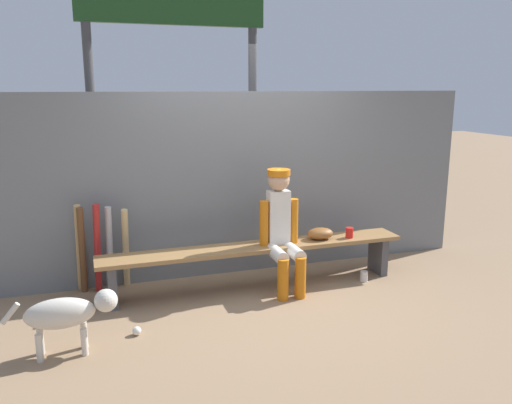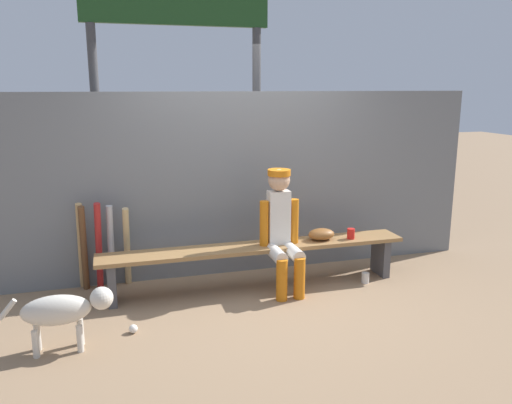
{
  "view_description": "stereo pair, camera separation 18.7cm",
  "coord_description": "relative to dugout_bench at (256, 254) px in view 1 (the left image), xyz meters",
  "views": [
    {
      "loc": [
        -1.55,
        -4.72,
        2.02
      ],
      "look_at": [
        0.0,
        0.0,
        0.9
      ],
      "focal_mm": 36.06,
      "sensor_mm": 36.0,
      "label": 1
    },
    {
      "loc": [
        -1.37,
        -4.77,
        2.02
      ],
      "look_at": [
        0.0,
        0.0,
        0.9
      ],
      "focal_mm": 36.06,
      "sensor_mm": 36.0,
      "label": 2
    }
  ],
  "objects": [
    {
      "name": "baseball_glove",
      "position": [
        0.71,
        0.0,
        0.15
      ],
      "size": [
        0.28,
        0.2,
        0.12
      ],
      "primitive_type": "ellipsoid",
      "color": "brown",
      "rests_on": "dugout_bench"
    },
    {
      "name": "bat_wood_natural",
      "position": [
        -1.25,
        0.39,
        0.06
      ],
      "size": [
        0.07,
        0.25,
        0.85
      ],
      "primitive_type": "cylinder",
      "rotation": [
        0.22,
        0.0,
        0.02
      ],
      "color": "tan",
      "rests_on": "ground_plane"
    },
    {
      "name": "ground_plane",
      "position": [
        0.0,
        0.0,
        -0.36
      ],
      "size": [
        30.0,
        30.0,
        0.0
      ],
      "primitive_type": "plane",
      "color": "#937556"
    },
    {
      "name": "bat_aluminum_red",
      "position": [
        -1.53,
        0.34,
        0.1
      ],
      "size": [
        0.1,
        0.22,
        0.93
      ],
      "primitive_type": "cylinder",
      "rotation": [
        0.16,
        0.0,
        0.16
      ],
      "color": "#B22323",
      "rests_on": "ground_plane"
    },
    {
      "name": "cup_on_bench",
      "position": [
        1.03,
        -0.05,
        0.14
      ],
      "size": [
        0.08,
        0.08,
        0.11
      ],
      "primitive_type": "cylinder",
      "color": "red",
      "rests_on": "dugout_bench"
    },
    {
      "name": "dog",
      "position": [
        -1.78,
        -0.82,
        -0.03
      ],
      "size": [
        0.84,
        0.2,
        0.49
      ],
      "color": "beige",
      "rests_on": "ground_plane"
    },
    {
      "name": "baseball",
      "position": [
        -1.27,
        -0.68,
        -0.33
      ],
      "size": [
        0.07,
        0.07,
        0.07
      ],
      "primitive_type": "sphere",
      "color": "white",
      "rests_on": "ground_plane"
    },
    {
      "name": "bat_wood_tan",
      "position": [
        -1.7,
        0.43,
        0.1
      ],
      "size": [
        0.09,
        0.25,
        0.92
      ],
      "primitive_type": "cylinder",
      "rotation": [
        0.2,
        0.0,
        0.12
      ],
      "color": "tan",
      "rests_on": "ground_plane"
    },
    {
      "name": "scoreboard",
      "position": [
        -0.5,
        1.22,
        2.31
      ],
      "size": [
        2.35,
        0.27,
        3.77
      ],
      "color": "#3F3F42",
      "rests_on": "ground_plane"
    },
    {
      "name": "chainlink_fence",
      "position": [
        0.0,
        0.52,
        0.62
      ],
      "size": [
        5.36,
        0.03,
        1.97
      ],
      "primitive_type": "cube",
      "color": "slate",
      "rests_on": "ground_plane"
    },
    {
      "name": "bat_aluminum_silver",
      "position": [
        -1.41,
        0.39,
        0.07
      ],
      "size": [
        0.09,
        0.16,
        0.88
      ],
      "primitive_type": "cylinder",
      "rotation": [
        0.1,
        0.0,
        0.16
      ],
      "color": "#B7B7BC",
      "rests_on": "ground_plane"
    },
    {
      "name": "bat_wood_dark",
      "position": [
        -1.67,
        0.36,
        0.09
      ],
      "size": [
        0.08,
        0.23,
        0.9
      ],
      "primitive_type": "cylinder",
      "rotation": [
        0.18,
        0.0,
        0.07
      ],
      "color": "brown",
      "rests_on": "ground_plane"
    },
    {
      "name": "player_seated",
      "position": [
        0.24,
        -0.11,
        0.29
      ],
      "size": [
        0.41,
        0.55,
        1.22
      ],
      "color": "silver",
      "rests_on": "ground_plane"
    },
    {
      "name": "dugout_bench",
      "position": [
        0.0,
        0.0,
        0.0
      ],
      "size": [
        3.14,
        0.36,
        0.45
      ],
      "color": "olive",
      "rests_on": "ground_plane"
    },
    {
      "name": "cup_on_ground",
      "position": [
        1.14,
        -0.19,
        -0.31
      ],
      "size": [
        0.08,
        0.08,
        0.11
      ],
      "primitive_type": "cylinder",
      "color": "silver",
      "rests_on": "ground_plane"
    }
  ]
}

